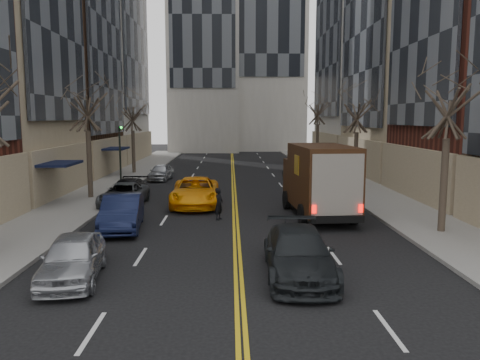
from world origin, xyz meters
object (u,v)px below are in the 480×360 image
object	(u,v)px
taxi	(195,192)
pedestrian	(219,204)
observer_sedan	(299,253)
ups_truck	(319,181)

from	to	relation	value
taxi	pedestrian	size ratio (longest dim) A/B	3.64
observer_sedan	pedestrian	xyz separation A→B (m)	(-2.70, 8.31, 0.05)
ups_truck	observer_sedan	xyz separation A→B (m)	(-2.30, -8.87, -1.09)
ups_truck	pedestrian	size ratio (longest dim) A/B	4.34
ups_truck	pedestrian	distance (m)	5.15
ups_truck	taxi	distance (m)	7.24
pedestrian	observer_sedan	bearing A→B (deg)	-139.48
ups_truck	taxi	world-z (taller)	ups_truck
taxi	ups_truck	bearing A→B (deg)	-27.90
ups_truck	observer_sedan	distance (m)	9.23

